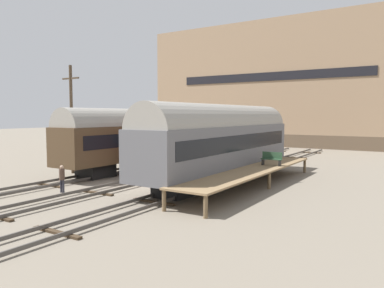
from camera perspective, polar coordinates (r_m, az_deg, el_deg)
The scene contains 12 objects.
ground_plane at distance 24.71m, azimuth -9.32°, elevation -6.24°, with size 200.00×200.00×0.00m, color slate.
track_left at distance 27.66m, azimuth -15.94°, elevation -4.90°, with size 2.60×60.00×0.26m.
track_middle at distance 24.68m, azimuth -9.32°, elevation -5.91°, with size 2.60×60.00×0.26m.
track_right at distance 22.12m, azimuth -0.99°, elevation -7.06°, with size 2.60×60.00×0.26m.
train_car_maroon at distance 33.31m, azimuth 3.28°, elevation 1.76°, with size 3.11×18.22×5.28m.
train_car_grey at distance 25.63m, azimuth 4.58°, elevation 0.92°, with size 3.12×16.87×5.27m.
train_car_brown at distance 32.22m, azimuth -7.05°, elevation 1.46°, with size 2.85×17.67×5.05m.
station_platform at distance 23.95m, azimuth 9.14°, elevation -4.04°, with size 2.58×15.82×1.13m.
bench at distance 26.05m, azimuth 12.05°, elevation -2.13°, with size 1.40×0.40×0.91m.
person_worker at distance 23.25m, azimuth -19.21°, elevation -4.68°, with size 0.32×0.32×1.62m.
utility_pole at distance 30.49m, azimuth -17.88°, elevation 3.84°, with size 1.80×0.24×8.36m.
warehouse_building at distance 60.15m, azimuth 13.51°, elevation 8.66°, with size 39.86×11.12×18.15m.
Camera 1 is at (16.19, -18.09, 4.57)m, focal length 35.00 mm.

